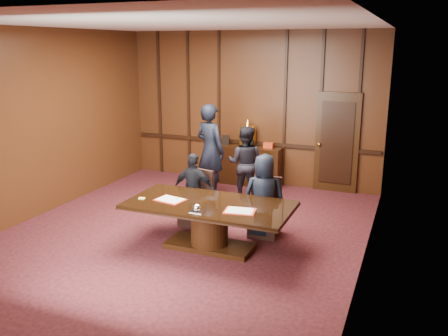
% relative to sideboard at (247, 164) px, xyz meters
% --- Properties ---
extents(room, '(7.00, 7.04, 3.50)m').
position_rel_sideboard_xyz_m(room, '(0.07, -3.12, 1.24)').
color(room, black).
rests_on(room, ground).
extents(sideboard, '(1.60, 0.45, 1.54)m').
position_rel_sideboard_xyz_m(sideboard, '(0.00, 0.00, 0.00)').
color(sideboard, black).
rests_on(sideboard, ground).
extents(conference_table, '(2.62, 1.32, 0.76)m').
position_rel_sideboard_xyz_m(conference_table, '(0.66, -3.67, 0.02)').
color(conference_table, black).
rests_on(conference_table, ground).
extents(folder_left, '(0.51, 0.41, 0.02)m').
position_rel_sideboard_xyz_m(folder_left, '(0.02, -3.78, 0.28)').
color(folder_left, red).
rests_on(folder_left, conference_table).
extents(folder_right, '(0.51, 0.40, 0.02)m').
position_rel_sideboard_xyz_m(folder_right, '(1.24, -3.85, 0.28)').
color(folder_right, red).
rests_on(folder_right, conference_table).
extents(inkstand, '(0.20, 0.14, 0.12)m').
position_rel_sideboard_xyz_m(inkstand, '(0.66, -4.12, 0.33)').
color(inkstand, white).
rests_on(inkstand, conference_table).
extents(notepad, '(0.11, 0.08, 0.01)m').
position_rel_sideboard_xyz_m(notepad, '(-0.44, -3.88, 0.28)').
color(notepad, '#FEE97C').
rests_on(notepad, conference_table).
extents(chair_left, '(0.58, 0.58, 0.99)m').
position_rel_sideboard_xyz_m(chair_left, '(0.01, -2.80, -0.19)').
color(chair_left, black).
rests_on(chair_left, ground).
extents(chair_right, '(0.51, 0.51, 0.99)m').
position_rel_sideboard_xyz_m(chair_right, '(1.31, -2.80, -0.19)').
color(chair_right, black).
rests_on(chair_right, ground).
extents(signatory_left, '(0.80, 0.38, 1.33)m').
position_rel_sideboard_xyz_m(signatory_left, '(0.01, -2.87, 0.18)').
color(signatory_left, black).
rests_on(signatory_left, ground).
extents(signatory_right, '(0.80, 0.62, 1.44)m').
position_rel_sideboard_xyz_m(signatory_right, '(1.31, -2.87, 0.23)').
color(signatory_right, black).
rests_on(signatory_right, ground).
extents(witness_left, '(0.85, 0.70, 1.99)m').
position_rel_sideboard_xyz_m(witness_left, '(-0.45, -1.12, 0.51)').
color(witness_left, black).
rests_on(witness_left, ground).
extents(witness_right, '(0.81, 0.65, 1.57)m').
position_rel_sideboard_xyz_m(witness_right, '(0.34, -1.10, 0.30)').
color(witness_right, black).
rests_on(witness_right, ground).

